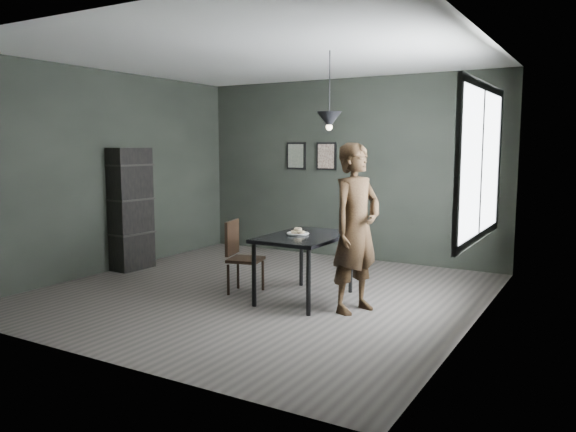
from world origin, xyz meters
The scene contains 13 objects.
ground centered at (0.00, 0.00, 0.00)m, with size 5.00×5.00×0.00m, color #373330.
back_wall centered at (0.00, 2.50, 1.40)m, with size 5.00×0.10×2.80m, color black.
ceiling centered at (0.00, 0.00, 2.80)m, with size 5.00×5.00×0.02m.
window_assembly centered at (2.47, 0.20, 1.60)m, with size 0.04×1.96×1.56m.
cafe_table centered at (0.60, 0.00, 0.67)m, with size 0.80×1.20×0.75m.
white_plate centered at (0.51, -0.01, 0.76)m, with size 0.23×0.23×0.01m, color white.
donut_pile centered at (0.51, -0.01, 0.79)m, with size 0.18×0.13×0.07m.
woman centered at (1.29, -0.13, 0.90)m, with size 0.66×0.43×1.80m, color black.
wood_chair centered at (-0.23, -0.12, 0.50)m, with size 0.46×0.46×0.88m.
shelf_unit centered at (-2.32, 0.17, 0.87)m, with size 0.33×0.58×1.74m, color black.
pendant_lamp centered at (0.85, 0.10, 2.05)m, with size 0.28×0.28×0.86m.
framed_print_left centered at (-0.90, 2.47, 1.60)m, with size 0.34×0.04×0.44m.
framed_print_right centered at (-0.35, 2.47, 1.60)m, with size 0.34×0.04×0.44m.
Camera 1 is at (3.62, -5.57, 1.77)m, focal length 35.00 mm.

